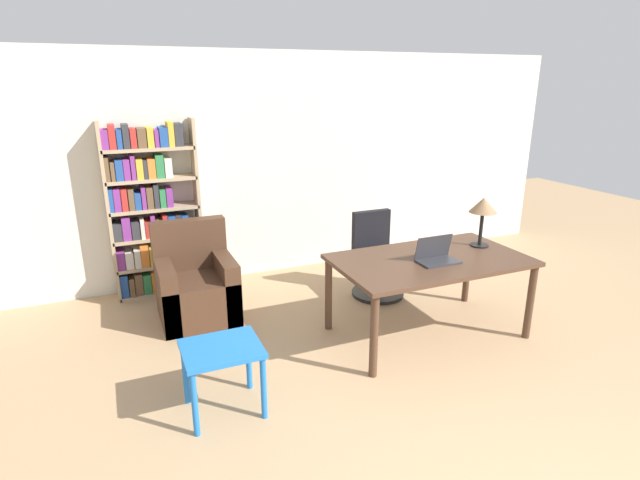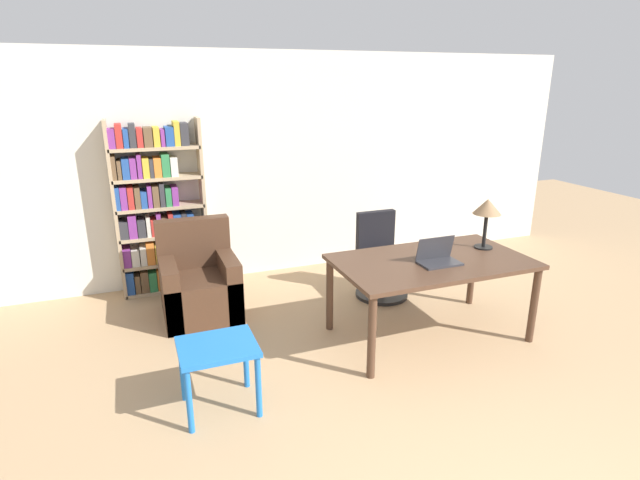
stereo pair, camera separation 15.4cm
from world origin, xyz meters
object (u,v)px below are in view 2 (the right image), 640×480
at_px(desk, 432,268).
at_px(office_chair, 380,261).
at_px(laptop, 438,258).
at_px(armchair, 199,286).
at_px(bookshelf, 154,210).
at_px(side_table_blue, 218,356).
at_px(table_lamp, 487,209).

relative_size(desk, office_chair, 1.89).
xyz_separation_m(laptop, office_chair, (0.03, 1.14, -0.43)).
relative_size(armchair, bookshelf, 0.50).
distance_m(office_chair, side_table_blue, 2.55).
bearing_deg(desk, bookshelf, 138.58).
height_order(laptop, office_chair, laptop).
relative_size(desk, table_lamp, 3.63).
bearing_deg(office_chair, laptop, -91.27).
distance_m(office_chair, bookshelf, 2.61).
bearing_deg(side_table_blue, office_chair, 34.93).
relative_size(office_chair, side_table_blue, 1.70).
bearing_deg(armchair, laptop, -33.93).
bearing_deg(bookshelf, armchair, -67.41).
relative_size(laptop, bookshelf, 0.19).
xyz_separation_m(laptop, bookshelf, (-2.31, 2.14, 0.14)).
xyz_separation_m(desk, office_chair, (0.02, 1.04, -0.29)).
relative_size(side_table_blue, bookshelf, 0.28).
distance_m(laptop, side_table_blue, 2.13).
height_order(laptop, side_table_blue, laptop).
relative_size(desk, laptop, 4.82).
xyz_separation_m(laptop, armchair, (-1.98, 1.33, -0.50)).
relative_size(table_lamp, side_table_blue, 0.88).
bearing_deg(table_lamp, desk, -170.48).
xyz_separation_m(side_table_blue, armchair, (0.09, 1.65, -0.11)).
relative_size(laptop, table_lamp, 0.75).
bearing_deg(side_table_blue, armchair, 86.80).
xyz_separation_m(side_table_blue, bookshelf, (-0.24, 2.46, 0.53)).
bearing_deg(table_lamp, armchair, 156.98).
xyz_separation_m(armchair, bookshelf, (-0.34, 0.81, 0.65)).
relative_size(laptop, office_chair, 0.39).
bearing_deg(laptop, desk, 87.21).
bearing_deg(bookshelf, side_table_blue, -84.33).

